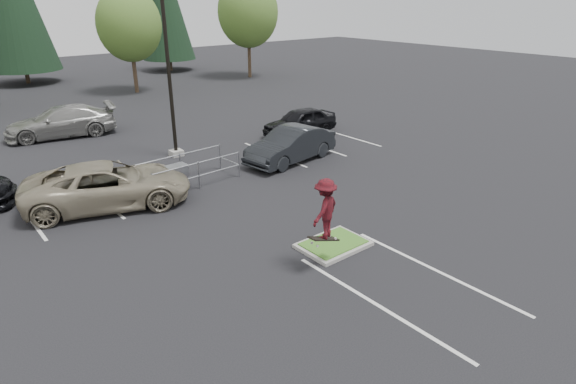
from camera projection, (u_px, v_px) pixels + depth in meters
ground at (333, 246)px, 15.82m from camera, size 120.00×120.00×0.00m
grass_median at (333, 244)px, 15.79m from camera, size 2.20×1.60×0.16m
stall_lines at (204, 200)px, 19.33m from camera, size 22.62×17.60×0.01m
light_pole at (168, 65)px, 22.95m from camera, size 0.70×0.60×10.12m
decid_c at (129, 27)px, 38.65m from camera, size 5.12×5.12×8.38m
decid_d at (248, 14)px, 45.79m from camera, size 5.76×5.76×9.43m
conif_c at (165, 3)px, 49.65m from camera, size 5.50×5.50×12.50m
cart_corral at (179, 170)px, 20.42m from camera, size 4.37×1.78×1.22m
skateboarder at (325, 209)px, 13.81m from camera, size 1.34×1.04×2.11m
car_l_tan at (106, 185)px, 18.56m from camera, size 6.80×4.75×1.72m
car_r_charc at (291, 145)px, 23.59m from camera, size 5.25×2.49×1.66m
car_r_black at (300, 122)px, 28.07m from camera, size 4.61×1.87×1.57m
car_far_silver at (62, 121)px, 27.77m from camera, size 6.35×3.52×1.74m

